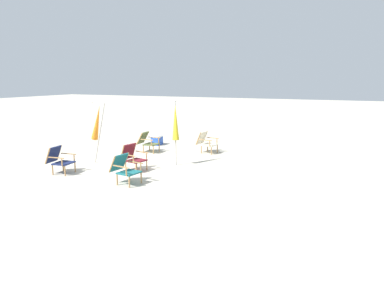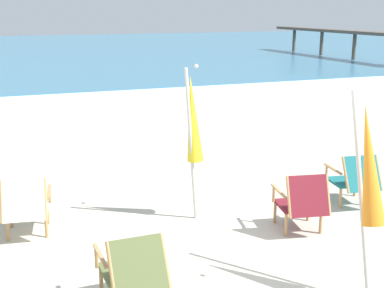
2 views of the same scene
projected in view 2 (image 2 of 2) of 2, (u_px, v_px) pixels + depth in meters
name	position (u px, v px, depth m)	size (l,w,h in m)	color
ground_plane	(250.00, 265.00, 6.04)	(80.00, 80.00, 0.00)	#B7AF9E
sea	(25.00, 51.00, 35.90)	(80.00, 40.00, 0.10)	teal
surf_band	(72.00, 95.00, 17.55)	(80.00, 1.10, 0.06)	white
beach_chair_mid_center	(133.00, 268.00, 5.06)	(0.60, 0.77, 0.78)	#515B33
beach_chair_front_left	(303.00, 201.00, 6.79)	(0.70, 0.79, 0.81)	maroon
beach_chair_back_right	(355.00, 178.00, 7.73)	(0.68, 0.82, 0.79)	#196066
beach_chair_front_right	(26.00, 205.00, 6.66)	(0.67, 0.79, 0.81)	beige
umbrella_furled_orange	(369.00, 167.00, 5.09)	(0.27, 0.66, 2.06)	#B7B2A8
umbrella_furled_yellow	(193.00, 121.00, 6.98)	(0.41, 0.37, 2.12)	#B7B2A8
pier_distant	(338.00, 33.00, 30.09)	(0.90, 12.20, 1.64)	brown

